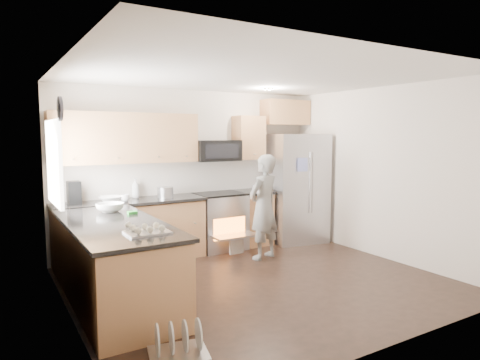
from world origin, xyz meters
TOP-DOWN VIEW (x-y plane):
  - ground at (0.00, 0.00)m, footprint 4.50×4.50m
  - room_shell at (-0.04, 0.02)m, footprint 4.54×4.04m
  - back_cabinet_run at (-0.59, 1.75)m, footprint 4.45×0.64m
  - peninsula at (-1.75, 0.25)m, footprint 0.96×2.36m
  - stove_range at (0.35, 1.69)m, footprint 0.76×0.97m
  - refrigerator at (1.77, 1.45)m, footprint 1.04×0.87m
  - person at (0.66, 0.86)m, footprint 0.67×0.54m
  - dish_rack at (-1.60, -1.18)m, footprint 0.57×0.49m

SIDE VIEW (x-z plane):
  - ground at x=0.00m, z-range 0.00..0.00m
  - dish_rack at x=-1.60m, z-range -0.07..0.23m
  - peninsula at x=-1.75m, z-range -0.05..0.98m
  - stove_range at x=0.35m, z-range -0.22..1.57m
  - person at x=0.66m, z-range 0.00..1.59m
  - refrigerator at x=1.77m, z-range 0.00..1.89m
  - back_cabinet_run at x=-0.59m, z-range -0.29..2.21m
  - room_shell at x=-0.04m, z-range 0.36..2.98m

